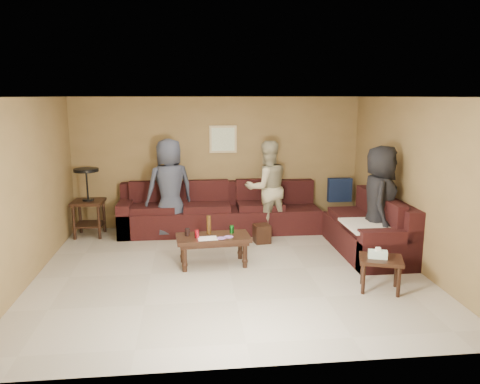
{
  "coord_description": "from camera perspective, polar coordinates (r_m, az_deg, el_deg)",
  "views": [
    {
      "loc": [
        -0.55,
        -6.46,
        2.52
      ],
      "look_at": [
        0.25,
        0.85,
        1.0
      ],
      "focal_mm": 35.0,
      "sensor_mm": 36.0,
      "label": 1
    }
  ],
  "objects": [
    {
      "name": "wall_art",
      "position": [
        8.99,
        -2.09,
        6.45
      ],
      "size": [
        0.52,
        0.04,
        0.52
      ],
      "color": "tan",
      "rests_on": "ground"
    },
    {
      "name": "coffee_table",
      "position": [
        7.07,
        -3.31,
        -5.89
      ],
      "size": [
        1.13,
        0.63,
        0.74
      ],
      "rotation": [
        0.0,
        0.0,
        0.08
      ],
      "color": "black",
      "rests_on": "ground"
    },
    {
      "name": "waste_bin",
      "position": [
        8.19,
        2.68,
        -5.08
      ],
      "size": [
        0.3,
        0.3,
        0.32
      ],
      "primitive_type": "cube",
      "rotation": [
        0.0,
        0.0,
        0.15
      ],
      "color": "black",
      "rests_on": "ground"
    },
    {
      "name": "sectional_sofa",
      "position": [
        8.38,
        3.35,
        -3.51
      ],
      "size": [
        4.65,
        2.9,
        0.97
      ],
      "color": "black",
      "rests_on": "ground"
    },
    {
      "name": "person_right",
      "position": [
        7.62,
        16.65,
        -1.18
      ],
      "size": [
        0.85,
        1.02,
        1.77
      ],
      "primitive_type": "imported",
      "rotation": [
        0.0,
        0.0,
        1.18
      ],
      "color": "black",
      "rests_on": "ground"
    },
    {
      "name": "room",
      "position": [
        6.53,
        -1.37,
        4.14
      ],
      "size": [
        5.6,
        5.5,
        2.5
      ],
      "color": "#ADA693",
      "rests_on": "ground"
    },
    {
      "name": "person_middle",
      "position": [
        8.56,
        3.3,
        0.5
      ],
      "size": [
        0.96,
        0.82,
        1.73
      ],
      "primitive_type": "imported",
      "rotation": [
        0.0,
        0.0,
        3.37
      ],
      "color": "tan",
      "rests_on": "ground"
    },
    {
      "name": "side_table_right",
      "position": [
        6.42,
        16.73,
        -8.19
      ],
      "size": [
        0.66,
        0.6,
        0.59
      ],
      "rotation": [
        0.0,
        0.0,
        -0.33
      ],
      "color": "black",
      "rests_on": "ground"
    },
    {
      "name": "person_left",
      "position": [
        8.49,
        -8.57,
        0.49
      ],
      "size": [
        1.02,
        0.85,
        1.78
      ],
      "primitive_type": "imported",
      "rotation": [
        0.0,
        0.0,
        3.53
      ],
      "color": "#313645",
      "rests_on": "ground"
    },
    {
      "name": "end_table_left",
      "position": [
        8.87,
        -18.02,
        -1.05
      ],
      "size": [
        0.56,
        0.56,
        1.24
      ],
      "rotation": [
        0.0,
        0.0,
        -0.03
      ],
      "color": "black",
      "rests_on": "ground"
    }
  ]
}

